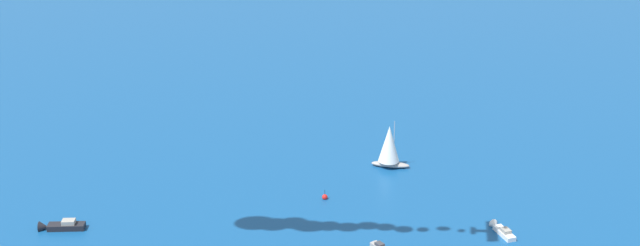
{
  "coord_description": "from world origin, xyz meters",
  "views": [
    {
      "loc": [
        65.38,
        80.32,
        72.62
      ],
      "look_at": [
        -0.45,
        0.42,
        32.0
      ],
      "focal_mm": 46.68,
      "sensor_mm": 36.0,
      "label": 1
    }
  ],
  "objects_px": {
    "marker_buoy": "(325,197)",
    "motorboat_offshore": "(60,226)",
    "motorboat_outer_ring_a": "(502,230)",
    "sailboat_outer_ring_b": "(389,146)"
  },
  "relations": [
    {
      "from": "sailboat_outer_ring_b",
      "to": "marker_buoy",
      "type": "xyz_separation_m",
      "value": [
        20.05,
        3.01,
        -4.35
      ]
    },
    {
      "from": "sailboat_outer_ring_b",
      "to": "marker_buoy",
      "type": "height_order",
      "value": "sailboat_outer_ring_b"
    },
    {
      "from": "motorboat_offshore",
      "to": "marker_buoy",
      "type": "height_order",
      "value": "marker_buoy"
    },
    {
      "from": "motorboat_offshore",
      "to": "sailboat_outer_ring_b",
      "type": "xyz_separation_m",
      "value": [
        -64.72,
        18.0,
        4.1
      ]
    },
    {
      "from": "motorboat_outer_ring_a",
      "to": "sailboat_outer_ring_b",
      "type": "height_order",
      "value": "sailboat_outer_ring_b"
    },
    {
      "from": "motorboat_outer_ring_a",
      "to": "marker_buoy",
      "type": "relative_size",
      "value": 3.19
    },
    {
      "from": "motorboat_outer_ring_a",
      "to": "marker_buoy",
      "type": "distance_m",
      "value": 34.36
    },
    {
      "from": "marker_buoy",
      "to": "motorboat_offshore",
      "type": "bearing_deg",
      "value": -25.18
    },
    {
      "from": "motorboat_outer_ring_a",
      "to": "motorboat_offshore",
      "type": "bearing_deg",
      "value": -40.48
    },
    {
      "from": "motorboat_outer_ring_a",
      "to": "sailboat_outer_ring_b",
      "type": "relative_size",
      "value": 0.65
    }
  ]
}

